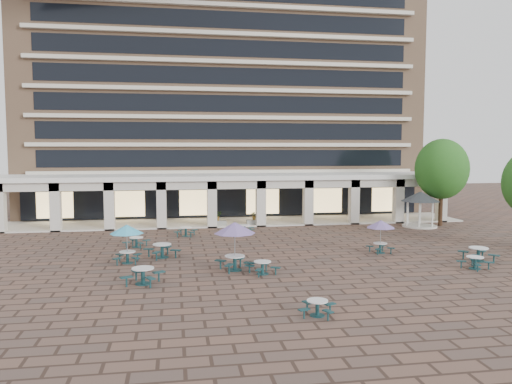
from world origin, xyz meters
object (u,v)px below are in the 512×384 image
Objects in this scene: picnic_table_0 at (143,274)px; picnic_table_2 at (262,266)px; gazebo at (420,201)px; picnic_table_1 at (317,306)px; planter_left at (217,220)px; planter_right at (255,219)px.

picnic_table_0 is 1.17× the size of picnic_table_2.
picnic_table_2 is 21.40m from gazebo.
picnic_table_0 is 1.25× the size of picnic_table_1.
planter_left is (-1.96, 23.90, 0.16)m from picnic_table_1.
picnic_table_1 is (7.19, -5.96, -0.11)m from picnic_table_0.
picnic_table_0 is at bearing 170.27° from picnic_table_2.
gazebo is (15.21, 20.81, 1.90)m from picnic_table_1.
picnic_table_2 is at bearing -139.49° from gazebo.
picnic_table_2 is 16.97m from planter_left.
picnic_table_0 is 9.33m from picnic_table_1.
gazebo reaches higher than planter_left.
picnic_table_0 is 6.27m from picnic_table_2.
gazebo is 17.54m from planter_left.
picnic_table_1 is at bearing -93.24° from planter_right.
gazebo is at bearing -12.58° from planter_right.
picnic_table_2 is at bearing -97.89° from planter_right.
picnic_table_0 reaches higher than picnic_table_2.
gazebo is 14.30m from planter_right.
picnic_table_2 is 1.25× the size of planter_right.
planter_left is at bearing 74.35° from picnic_table_2.
planter_right reaches higher than planter_left.
planter_left reaches higher than picnic_table_2.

